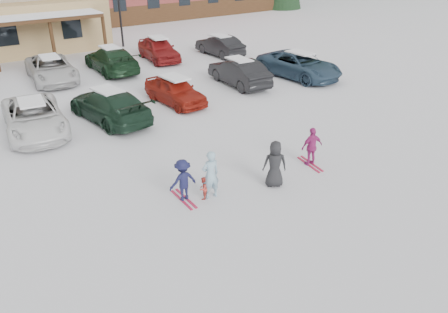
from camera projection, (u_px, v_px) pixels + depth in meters
ground at (234, 197)px, 14.49m from camera, size 160.00×160.00×0.00m
adult_skier at (211, 175)px, 14.11m from camera, size 0.63×0.44×1.68m
toddler_red at (203, 188)px, 14.22m from camera, size 0.48×0.44×0.79m
child_navy at (183, 180)px, 14.02m from camera, size 0.95×0.56×1.45m
skis_child_navy at (184, 199)px, 14.34m from camera, size 0.23×1.40×0.03m
child_magenta at (312, 147)px, 16.22m from camera, size 0.93×0.50×1.50m
skis_child_magenta at (310, 164)px, 16.55m from camera, size 0.42×1.41×0.03m
bystander_dark at (275, 164)px, 14.79m from camera, size 0.97×0.88×1.66m
parked_car_2 at (34, 117)px, 18.97m from camera, size 2.96×5.42×1.44m
parked_car_3 at (109, 105)px, 20.23m from camera, size 2.78×5.38×1.49m
parked_car_4 at (175, 90)px, 22.36m from camera, size 1.96×4.19×1.39m
parked_car_5 at (239, 72)px, 25.15m from camera, size 1.86×4.67×1.51m
parked_car_6 at (299, 65)px, 26.56m from camera, size 3.10×5.73×1.53m
parked_car_10 at (51, 69)px, 25.88m from camera, size 2.85×5.44×1.46m
parked_car_11 at (111, 59)px, 27.67m from camera, size 2.28×5.41×1.56m
parked_car_12 at (159, 49)px, 30.26m from camera, size 2.34×4.79×1.57m
parked_car_13 at (220, 46)px, 31.53m from camera, size 1.68×4.37×1.42m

